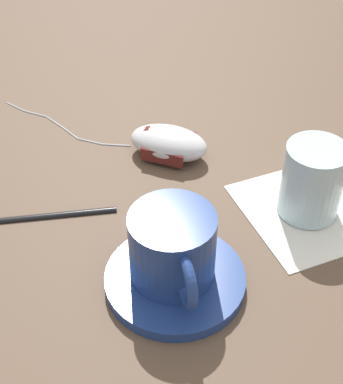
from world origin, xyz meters
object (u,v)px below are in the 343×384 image
Objects in this scene: saucer at (175,280)px; drinking_glass at (312,180)px; pen at (53,214)px; coffee_cup at (173,248)px; computer_mouse at (169,143)px.

drinking_glass is (-0.00, 0.19, 0.04)m from saucer.
saucer is 0.19m from drinking_glass.
drinking_glass reaches higher than pen.
coffee_cup is at bearing -171.82° from saucer.
drinking_glass is at bearing 89.24° from coffee_cup.
computer_mouse reaches higher than saucer.
computer_mouse is at bearing 146.10° from coffee_cup.
drinking_glass is 0.30m from pen.
pen is at bearing -160.70° from saucer.
coffee_cup is at bearing 19.52° from pen.
computer_mouse is at bearing 96.10° from pen.
saucer reaches higher than pen.
drinking_glass is at bearing 90.26° from saucer.
computer_mouse is 1.34× the size of drinking_glass.
coffee_cup is at bearing -90.76° from drinking_glass.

